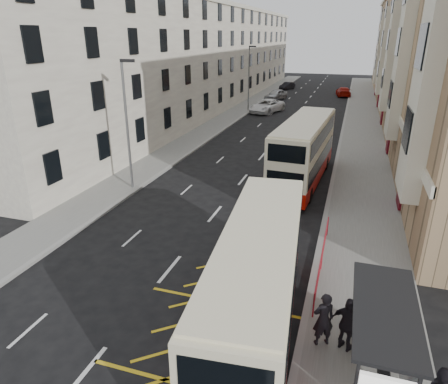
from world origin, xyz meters
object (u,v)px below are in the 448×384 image
(double_decker_front, at_px, (258,285))
(double_decker_rear, at_px, (304,151))
(street_lamp_far, at_px, (249,75))
(pedestrian_far, at_px, (348,325))
(bus_shelter, at_px, (389,341))
(white_van, at_px, (267,106))
(car_silver, at_px, (276,95))
(street_lamp_near, at_px, (127,119))
(car_dark, at_px, (287,86))
(car_red, at_px, (343,92))
(pedestrian_near, at_px, (323,319))

(double_decker_front, bearing_deg, double_decker_rear, 86.57)
(street_lamp_far, bearing_deg, pedestrian_far, -71.36)
(bus_shelter, xyz_separation_m, double_decker_front, (-3.81, 1.51, -0.11))
(double_decker_rear, height_order, white_van, double_decker_rear)
(car_silver, bearing_deg, double_decker_front, -59.93)
(double_decker_rear, distance_m, car_silver, 37.13)
(street_lamp_near, xyz_separation_m, car_silver, (1.56, 40.79, -3.85))
(double_decker_rear, bearing_deg, street_lamp_far, 115.84)
(double_decker_rear, xyz_separation_m, white_van, (-7.87, 25.09, -1.37))
(bus_shelter, xyz_separation_m, white_van, (-12.23, 42.22, -1.32))
(car_dark, relative_size, car_red, 0.76)
(street_lamp_near, relative_size, white_van, 1.35)
(double_decker_front, bearing_deg, pedestrian_near, -0.98)
(double_decker_front, bearing_deg, street_lamp_far, 99.45)
(pedestrian_far, bearing_deg, street_lamp_near, -11.19)
(white_van, distance_m, car_dark, 24.28)
(street_lamp_far, bearing_deg, street_lamp_near, -90.00)
(car_dark, bearing_deg, car_red, -11.35)
(pedestrian_near, distance_m, car_silver, 52.77)
(bus_shelter, relative_size, street_lamp_far, 0.53)
(pedestrian_far, height_order, car_silver, pedestrian_far)
(pedestrian_far, xyz_separation_m, car_dark, (-12.59, 64.80, -0.44))
(double_decker_front, relative_size, car_dark, 2.61)
(double_decker_front, xyz_separation_m, car_silver, (-9.32, 51.68, -1.23))
(street_lamp_far, xyz_separation_m, car_silver, (1.56, 10.79, -3.85))
(street_lamp_near, relative_size, double_decker_front, 0.79)
(white_van, bearing_deg, car_silver, 111.57)
(street_lamp_near, bearing_deg, pedestrian_far, -37.99)
(street_lamp_far, xyz_separation_m, pedestrian_near, (13.00, -40.72, -3.54))
(bus_shelter, xyz_separation_m, pedestrian_near, (-1.70, 1.67, -1.04))
(car_silver, bearing_deg, bus_shelter, -56.28)
(street_lamp_far, bearing_deg, car_red, 57.74)
(double_decker_rear, relative_size, car_red, 2.14)
(car_silver, height_order, car_red, car_silver)
(street_lamp_near, relative_size, double_decker_rear, 0.73)
(street_lamp_near, xyz_separation_m, car_red, (11.35, 47.98, -3.90))
(double_decker_rear, relative_size, pedestrian_far, 5.86)
(car_silver, bearing_deg, pedestrian_near, -57.63)
(double_decker_front, bearing_deg, car_red, 84.09)
(bus_shelter, bearing_deg, double_decker_rear, 104.29)
(white_van, xyz_separation_m, car_dark, (-1.31, 24.24, -0.18))
(pedestrian_far, xyz_separation_m, white_van, (-11.28, 40.56, -0.26))
(street_lamp_far, distance_m, car_dark, 24.43)
(bus_shelter, relative_size, double_decker_rear, 0.39)
(bus_shelter, xyz_separation_m, street_lamp_near, (-14.69, 12.39, 2.50))
(double_decker_rear, xyz_separation_m, car_silver, (-8.77, 36.05, -1.40))
(street_lamp_near, relative_size, car_red, 1.57)
(white_van, height_order, car_silver, white_van)
(bus_shelter, xyz_separation_m, car_red, (-3.35, 60.37, -1.40))
(pedestrian_near, bearing_deg, car_dark, -106.41)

